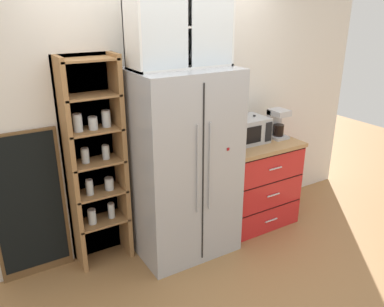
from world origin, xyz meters
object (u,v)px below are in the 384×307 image
microwave (245,130)px  coffee_maker (277,123)px  mug_cream (252,136)px  mug_red (256,137)px  chalkboard_menu (29,206)px  bottle_amber (253,129)px  refrigerator (183,164)px

microwave → coffee_maker: 0.39m
mug_cream → mug_red: mug_red is taller
mug_cream → chalkboard_menu: bearing=174.9°
mug_cream → bottle_amber: 0.08m
chalkboard_menu → refrigerator: bearing=-13.7°
coffee_maker → mug_cream: bearing=164.9°
refrigerator → coffee_maker: bearing=2.3°
mug_red → bottle_amber: bottle_amber is taller
microwave → refrigerator: bearing=-173.5°
microwave → mug_red: bearing=-17.2°
refrigerator → bottle_amber: (0.91, 0.10, 0.17)m
mug_cream → bottle_amber: size_ratio=0.44×
bottle_amber → chalkboard_menu: 2.27m
coffee_maker → chalkboard_menu: bearing=173.8°
mug_cream → coffee_maker: bearing=-15.1°
refrigerator → chalkboard_menu: refrigerator is taller
microwave → mug_cream: microwave is taller
coffee_maker → chalkboard_menu: size_ratio=0.23×
refrigerator → chalkboard_menu: bearing=166.3°
refrigerator → coffee_maker: refrigerator is taller
refrigerator → coffee_maker: 1.20m
microwave → coffee_maker: size_ratio=1.42×
coffee_maker → mug_cream: coffee_maker is taller
mug_red → chalkboard_menu: (-2.23, 0.27, -0.31)m
mug_cream → mug_red: bearing=-89.8°
mug_red → coffee_maker: bearing=-1.3°
mug_cream → bottle_amber: bottle_amber is taller
coffee_maker → mug_red: coffee_maker is taller
microwave → coffee_maker: bearing=-6.2°
coffee_maker → mug_cream: (-0.27, 0.07, -0.11)m
chalkboard_menu → mug_cream: bearing=-5.1°
microwave → chalkboard_menu: (-2.11, 0.23, -0.39)m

